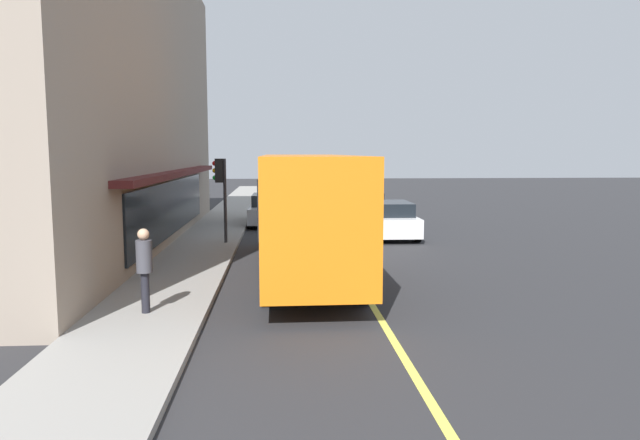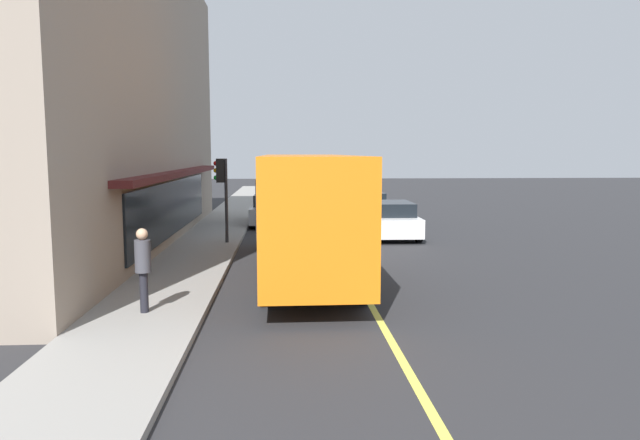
{
  "view_description": "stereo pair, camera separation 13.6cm",
  "coord_description": "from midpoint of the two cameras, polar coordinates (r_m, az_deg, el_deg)",
  "views": [
    {
      "loc": [
        -19.7,
        2.14,
        3.58
      ],
      "look_at": [
        -2.74,
        0.98,
        1.6
      ],
      "focal_mm": 32.62,
      "sensor_mm": 36.0,
      "label": 1
    },
    {
      "loc": [
        -19.71,
        2.01,
        3.58
      ],
      "look_at": [
        -2.74,
        0.98,
        1.6
      ],
      "focal_mm": 32.62,
      "sensor_mm": 36.0,
      "label": 2
    }
  ],
  "objects": [
    {
      "name": "ground",
      "position": [
        20.14,
        2.07,
        -3.6
      ],
      "size": [
        120.0,
        120.0,
        0.0
      ],
      "primitive_type": "plane",
      "color": "#28282B"
    },
    {
      "name": "bus",
      "position": [
        17.1,
        -1.55,
        1.29
      ],
      "size": [
        11.15,
        2.68,
        3.5
      ],
      "color": "orange",
      "rests_on": "ground"
    },
    {
      "name": "sidewalk",
      "position": [
        20.24,
        -12.28,
        -3.49
      ],
      "size": [
        80.0,
        2.54,
        0.15
      ],
      "primitive_type": "cube",
      "color": "gray",
      "rests_on": "ground"
    },
    {
      "name": "pedestrian_near_storefront",
      "position": [
        12.99,
        -17.14,
        -3.96
      ],
      "size": [
        0.34,
        0.34,
        1.83
      ],
      "color": "black",
      "rests_on": "sidewalk"
    },
    {
      "name": "car_white",
      "position": [
        24.72,
        6.84,
        0.01
      ],
      "size": [
        4.32,
        1.89,
        1.52
      ],
      "color": "white",
      "rests_on": "ground"
    },
    {
      "name": "car_teal",
      "position": [
        30.64,
        4.28,
        1.32
      ],
      "size": [
        4.38,
        2.03,
        1.52
      ],
      "color": "#14666B",
      "rests_on": "ground"
    },
    {
      "name": "car_silver",
      "position": [
        28.92,
        -5.25,
        0.99
      ],
      "size": [
        4.32,
        1.91,
        1.52
      ],
      "color": "#B7BABF",
      "rests_on": "ground"
    },
    {
      "name": "storefront_building",
      "position": [
        24.55,
        -26.77,
        11.31
      ],
      "size": [
        23.51,
        10.81,
        11.76
      ],
      "color": "gray",
      "rests_on": "ground"
    },
    {
      "name": "lane_centre_stripe",
      "position": [
        20.14,
        2.07,
        -3.59
      ],
      "size": [
        36.0,
        0.16,
        0.01
      ],
      "primitive_type": "cube",
      "color": "#D8D14C",
      "rests_on": "ground"
    },
    {
      "name": "traffic_light",
      "position": [
        22.36,
        -9.9,
        3.86
      ],
      "size": [
        0.3,
        0.52,
        3.2
      ],
      "color": "#2D2D33",
      "rests_on": "sidewalk"
    }
  ]
}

